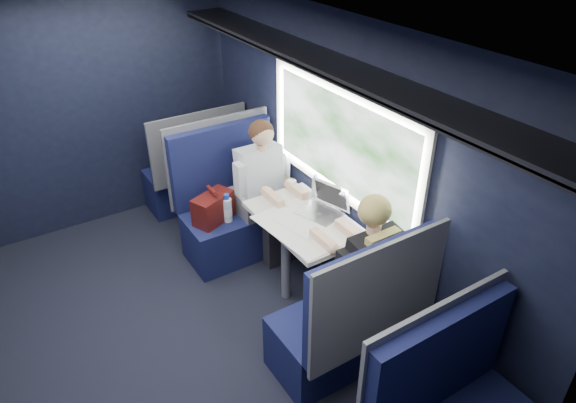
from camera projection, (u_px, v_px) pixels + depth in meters
ground at (192, 336)px, 4.05m from camera, size 2.80×4.20×0.01m
room_shell at (172, 169)px, 3.28m from camera, size 3.00×4.40×2.40m
table at (302, 227)px, 4.17m from camera, size 0.62×1.00×0.74m
seat_bay_near at (233, 210)px, 4.83m from camera, size 1.04×0.62×1.26m
seat_bay_far at (349, 324)px, 3.58m from camera, size 1.04×0.62×1.26m
seat_row_front at (195, 172)px, 5.51m from camera, size 1.04×0.51×1.16m
man at (266, 183)px, 4.67m from camera, size 0.53×0.56×1.32m
woman at (365, 264)px, 3.65m from camera, size 0.53×0.56×1.32m
papers at (303, 227)px, 4.03m from camera, size 0.58×0.79×0.01m
laptop at (325, 205)px, 4.18m from camera, size 0.36×0.41×0.26m
bottle_small at (315, 187)px, 4.39m from camera, size 0.06×0.06×0.20m
cup at (292, 185)px, 4.51m from camera, size 0.07×0.07×0.09m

